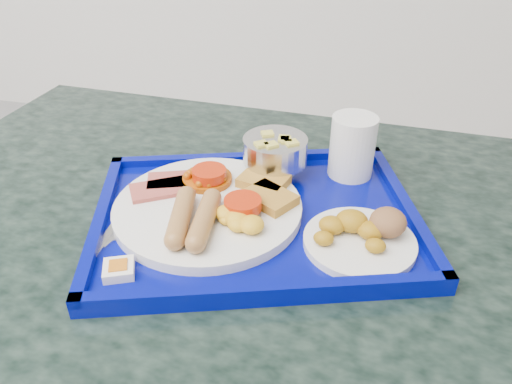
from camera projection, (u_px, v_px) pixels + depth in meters
The scene contains 9 objects.
table at pixel (250, 314), 0.86m from camera, with size 1.27×0.88×0.77m.
tray at pixel (256, 218), 0.74m from camera, with size 0.55×0.47×0.03m.
main_plate at pixel (212, 205), 0.73m from camera, with size 0.28×0.28×0.04m.
bread_plate at pixel (363, 234), 0.67m from camera, with size 0.15×0.15×0.05m.
fruit_bowl at pixel (275, 151), 0.81m from camera, with size 0.10×0.10×0.07m.
juice_cup at pixel (353, 145), 0.81m from camera, with size 0.07×0.07×0.10m.
spoon at pixel (137, 202), 0.76m from camera, with size 0.06×0.15×0.01m.
knife at pixel (119, 220), 0.72m from camera, with size 0.01×0.17×0.00m, color silver.
jam_packet at pixel (119, 269), 0.63m from camera, with size 0.05×0.05×0.02m.
Camera 1 is at (1.28, 0.54, 1.21)m, focal length 35.00 mm.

